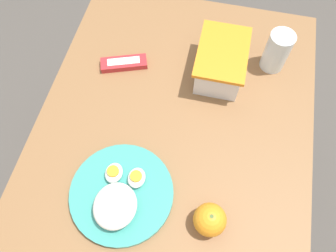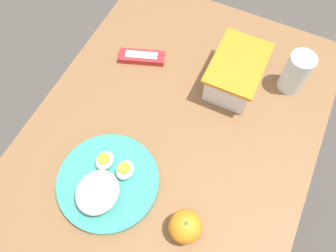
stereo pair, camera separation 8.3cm
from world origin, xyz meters
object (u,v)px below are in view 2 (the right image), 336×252
(orange_fruit, at_px, (185,227))
(rice_plate, at_px, (106,184))
(food_container, at_px, (235,74))
(drinking_glass, at_px, (296,72))
(candy_bar, at_px, (142,57))

(orange_fruit, bearing_deg, rice_plate, -93.38)
(food_container, relative_size, orange_fruit, 2.58)
(orange_fruit, relative_size, drinking_glass, 0.62)
(food_container, xyz_separation_m, orange_fruit, (0.42, 0.04, -0.00))
(food_container, height_order, orange_fruit, food_container)
(food_container, distance_m, drinking_glass, 0.16)
(candy_bar, bearing_deg, rice_plate, 14.88)
(food_container, height_order, rice_plate, food_container)
(candy_bar, bearing_deg, food_container, 97.37)
(food_container, bearing_deg, rice_plate, -22.52)
(orange_fruit, height_order, rice_plate, orange_fruit)
(candy_bar, relative_size, drinking_glass, 1.16)
(orange_fruit, relative_size, candy_bar, 0.54)
(food_container, distance_m, candy_bar, 0.27)
(candy_bar, xyz_separation_m, drinking_glass, (-0.09, 0.42, 0.05))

